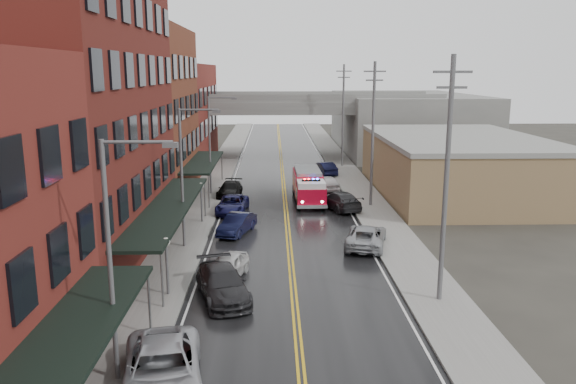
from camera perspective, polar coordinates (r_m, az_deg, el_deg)
name	(u,v)px	position (r m, az deg, el deg)	size (l,w,h in m)	color
road	(287,223)	(42.46, -0.10, -3.13)	(11.00, 160.00, 0.02)	black
sidewalk_left	(190,222)	(42.90, -9.91, -3.07)	(3.00, 160.00, 0.15)	slate
sidewalk_right	(383,221)	(43.24, 9.63, -2.93)	(3.00, 160.00, 0.15)	slate
curb_left	(212,222)	(42.69, -7.71, -3.07)	(0.30, 160.00, 0.15)	gray
curb_right	(361,221)	(42.95, 7.47, -2.96)	(0.30, 160.00, 0.15)	gray
brick_building_b	(66,109)	(36.16, -21.59, 7.81)	(9.00, 20.00, 18.00)	#561E17
brick_building_c	(137,113)	(53.01, -15.06, 7.75)	(9.00, 15.00, 15.00)	#5F2D1C
brick_building_far	(172,115)	(70.22, -11.70, 7.68)	(9.00, 20.00, 12.00)	maroon
tan_building	(456,167)	(54.41, 16.74, 2.45)	(14.00, 22.00, 5.00)	#90734D
right_far_block	(404,122)	(83.46, 11.74, 6.99)	(18.00, 30.00, 8.00)	slate
awning_0	(50,363)	(18.26, -23.01, -15.74)	(2.60, 16.00, 3.09)	black
awning_1	(169,207)	(35.52, -11.99, -1.50)	(2.60, 18.00, 3.09)	black
awning_2	(203,162)	(52.50, -8.60, 3.03)	(2.60, 13.00, 3.09)	black
globe_lamp_1	(166,253)	(28.89, -12.26, -6.09)	(0.44, 0.44, 3.12)	#59595B
globe_lamp_2	(201,193)	(42.24, -8.81, -0.14)	(0.44, 0.44, 3.12)	#59595B
street_lamp_0	(116,248)	(20.64, -17.08, -5.43)	(2.64, 0.22, 9.00)	#59595B
street_lamp_1	(185,169)	(35.89, -10.38, 2.29)	(2.64, 0.22, 9.00)	#59595B
street_lamp_2	(212,139)	(51.59, -7.70, 5.36)	(2.64, 0.22, 9.00)	#59595B
utility_pole_0	(446,177)	(27.65, 15.79, 1.45)	(1.80, 0.24, 12.00)	#59595B
utility_pole_1	(373,132)	(46.93, 8.62, 6.04)	(1.80, 0.24, 12.00)	#59595B
utility_pole_2	(343,114)	(66.63, 5.62, 7.91)	(1.80, 0.24, 12.00)	#59595B
overpass	(281,112)	(73.13, -0.73, 8.09)	(40.00, 10.00, 7.50)	slate
fire_truck	(308,185)	(48.77, 2.09, 0.67)	(3.15, 7.57, 2.75)	#AE0820
parked_car_left_2	(162,371)	(21.36, -12.65, -17.28)	(2.78, 6.04, 1.68)	#ADAFB5
parked_car_left_3	(223,284)	(28.74, -6.66, -9.24)	(2.18, 5.37, 1.56)	black
parked_car_left_4	(227,267)	(31.25, -6.23, -7.60)	(1.64, 4.07, 1.39)	silver
parked_car_left_5	(237,224)	(39.65, -5.21, -3.26)	(1.49, 4.27, 1.41)	black
parked_car_left_6	(232,204)	(45.50, -5.68, -1.26)	(2.27, 4.93, 1.37)	#111241
parked_car_left_7	(230,189)	(51.39, -5.94, 0.27)	(1.88, 4.61, 1.34)	black
parked_car_right_0	(366,236)	(36.93, 7.94, -4.47)	(2.38, 5.17, 1.44)	#9A9DA1
parked_car_right_1	(340,200)	(46.60, 5.31, -0.86)	(2.10, 5.16, 1.50)	#28282B
parked_car_right_2	(328,183)	(54.03, 4.05, 0.94)	(1.67, 4.14, 1.41)	silver
parked_car_right_3	(325,168)	(61.83, 3.74, 2.41)	(1.56, 4.48, 1.48)	black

